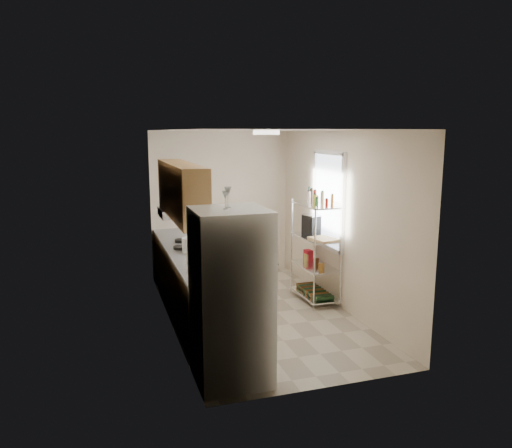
{
  "coord_description": "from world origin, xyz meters",
  "views": [
    {
      "loc": [
        -2.13,
        -6.46,
        2.57
      ],
      "look_at": [
        0.04,
        0.25,
        1.27
      ],
      "focal_mm": 35.0,
      "sensor_mm": 36.0,
      "label": 1
    }
  ],
  "objects_px": {
    "frying_pan_large": "(181,248)",
    "espresso_machine": "(311,224)",
    "cutting_board": "(324,239)",
    "refrigerator": "(231,296)",
    "rice_cooker": "(191,245)"
  },
  "relations": [
    {
      "from": "refrigerator",
      "to": "espresso_machine",
      "type": "bearing_deg",
      "value": 49.62
    },
    {
      "from": "refrigerator",
      "to": "rice_cooker",
      "type": "xyz_separation_m",
      "value": [
        -0.02,
        2.06,
        0.1
      ]
    },
    {
      "from": "refrigerator",
      "to": "frying_pan_large",
      "type": "distance_m",
      "value": 2.31
    },
    {
      "from": "rice_cooker",
      "to": "cutting_board",
      "type": "distance_m",
      "value": 1.94
    },
    {
      "from": "espresso_machine",
      "to": "cutting_board",
      "type": "bearing_deg",
      "value": -103.86
    },
    {
      "from": "cutting_board",
      "to": "frying_pan_large",
      "type": "bearing_deg",
      "value": 164.82
    },
    {
      "from": "frying_pan_large",
      "to": "cutting_board",
      "type": "relative_size",
      "value": 0.55
    },
    {
      "from": "frying_pan_large",
      "to": "cutting_board",
      "type": "height_order",
      "value": "cutting_board"
    },
    {
      "from": "rice_cooker",
      "to": "espresso_machine",
      "type": "height_order",
      "value": "espresso_machine"
    },
    {
      "from": "frying_pan_large",
      "to": "espresso_machine",
      "type": "xyz_separation_m",
      "value": [
        2.02,
        -0.09,
        0.25
      ]
    },
    {
      "from": "rice_cooker",
      "to": "cutting_board",
      "type": "xyz_separation_m",
      "value": [
        1.92,
        -0.3,
        0.02
      ]
    },
    {
      "from": "rice_cooker",
      "to": "frying_pan_large",
      "type": "distance_m",
      "value": 0.29
    },
    {
      "from": "cutting_board",
      "to": "refrigerator",
      "type": "bearing_deg",
      "value": -137.1
    },
    {
      "from": "cutting_board",
      "to": "espresso_machine",
      "type": "distance_m",
      "value": 0.48
    },
    {
      "from": "frying_pan_large",
      "to": "cutting_board",
      "type": "bearing_deg",
      "value": 5.78
    }
  ]
}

